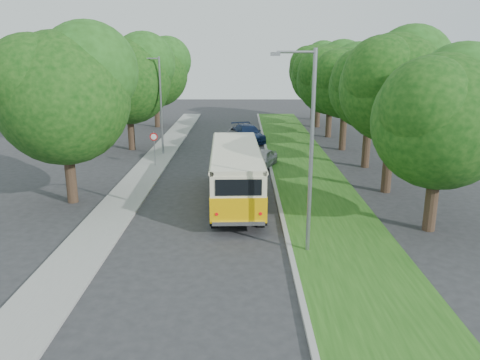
{
  "coord_description": "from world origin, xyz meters",
  "views": [
    {
      "loc": [
        1.67,
        -20.01,
        7.88
      ],
      "look_at": [
        1.54,
        3.1,
        1.5
      ],
      "focal_mm": 35.0,
      "sensor_mm": 36.0,
      "label": 1
    }
  ],
  "objects_px": {
    "lamppost_far": "(160,102)",
    "car_silver": "(262,159)",
    "lamppost_near": "(309,147)",
    "car_white": "(245,155)",
    "vintage_bus": "(236,175)",
    "car_grey": "(239,132)",
    "car_blue": "(248,133)"
  },
  "relations": [
    {
      "from": "lamppost_far",
      "to": "car_silver",
      "type": "distance_m",
      "value": 9.46
    },
    {
      "from": "car_white",
      "to": "car_blue",
      "type": "bearing_deg",
      "value": 87.02
    },
    {
      "from": "lamppost_far",
      "to": "car_grey",
      "type": "bearing_deg",
      "value": 48.24
    },
    {
      "from": "lamppost_near",
      "to": "car_white",
      "type": "bearing_deg",
      "value": 98.64
    },
    {
      "from": "lamppost_far",
      "to": "vintage_bus",
      "type": "height_order",
      "value": "lamppost_far"
    },
    {
      "from": "lamppost_far",
      "to": "car_silver",
      "type": "xyz_separation_m",
      "value": [
        7.7,
        -4.24,
        -3.48
      ]
    },
    {
      "from": "vintage_bus",
      "to": "car_white",
      "type": "bearing_deg",
      "value": 84.17
    },
    {
      "from": "lamppost_near",
      "to": "car_grey",
      "type": "xyz_separation_m",
      "value": [
        -2.87,
        25.26,
        -3.73
      ]
    },
    {
      "from": "lamppost_near",
      "to": "car_white",
      "type": "distance_m",
      "value": 15.99
    },
    {
      "from": "car_blue",
      "to": "car_grey",
      "type": "height_order",
      "value": "car_blue"
    },
    {
      "from": "car_white",
      "to": "vintage_bus",
      "type": "bearing_deg",
      "value": -94.79
    },
    {
      "from": "lamppost_near",
      "to": "lamppost_far",
      "type": "bearing_deg",
      "value": 115.71
    },
    {
      "from": "car_grey",
      "to": "vintage_bus",
      "type": "bearing_deg",
      "value": -79.8
    },
    {
      "from": "vintage_bus",
      "to": "car_white",
      "type": "height_order",
      "value": "vintage_bus"
    },
    {
      "from": "lamppost_far",
      "to": "car_blue",
      "type": "distance_m",
      "value": 9.51
    },
    {
      "from": "car_silver",
      "to": "car_blue",
      "type": "height_order",
      "value": "car_blue"
    },
    {
      "from": "lamppost_far",
      "to": "vintage_bus",
      "type": "distance_m",
      "value": 13.55
    },
    {
      "from": "lamppost_far",
      "to": "car_blue",
      "type": "relative_size",
      "value": 1.47
    },
    {
      "from": "lamppost_far",
      "to": "car_grey",
      "type": "height_order",
      "value": "lamppost_far"
    },
    {
      "from": "car_silver",
      "to": "car_white",
      "type": "distance_m",
      "value": 1.59
    },
    {
      "from": "vintage_bus",
      "to": "car_grey",
      "type": "distance_m",
      "value": 18.64
    },
    {
      "from": "lamppost_far",
      "to": "car_silver",
      "type": "height_order",
      "value": "lamppost_far"
    },
    {
      "from": "lamppost_near",
      "to": "car_silver",
      "type": "relative_size",
      "value": 2.16
    },
    {
      "from": "lamppost_near",
      "to": "car_grey",
      "type": "relative_size",
      "value": 1.74
    },
    {
      "from": "car_silver",
      "to": "vintage_bus",
      "type": "bearing_deg",
      "value": -82.26
    },
    {
      "from": "lamppost_far",
      "to": "car_grey",
      "type": "xyz_separation_m",
      "value": [
        6.03,
        6.76,
        -3.48
      ]
    },
    {
      "from": "car_blue",
      "to": "lamppost_near",
      "type": "bearing_deg",
      "value": -101.93
    },
    {
      "from": "car_blue",
      "to": "lamppost_far",
      "type": "bearing_deg",
      "value": -157.2
    },
    {
      "from": "car_silver",
      "to": "car_blue",
      "type": "xyz_separation_m",
      "value": [
        -0.84,
        9.91,
        0.11
      ]
    },
    {
      "from": "lamppost_far",
      "to": "car_blue",
      "type": "height_order",
      "value": "lamppost_far"
    },
    {
      "from": "car_blue",
      "to": "car_silver",
      "type": "bearing_deg",
      "value": -101.91
    },
    {
      "from": "vintage_bus",
      "to": "car_silver",
      "type": "bearing_deg",
      "value": 75.34
    }
  ]
}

